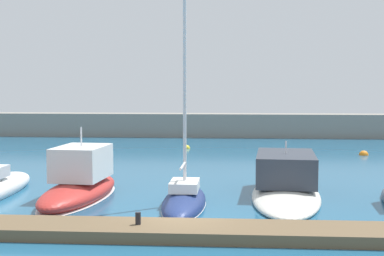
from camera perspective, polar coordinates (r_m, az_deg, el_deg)
ground_plane at (r=21.63m, az=-1.16°, el=-10.08°), size 120.00×120.00×0.00m
dock_pier at (r=20.05m, az=-1.59°, el=-10.62°), size 25.65×2.25×0.43m
breakwater_seawall at (r=57.81m, az=2.23°, el=0.29°), size 108.00×2.73×2.43m
motorboat_red_second at (r=27.10m, az=-11.52°, el=-5.54°), size 3.21×8.18×3.67m
sailboat_navy_third at (r=25.01m, az=-0.81°, el=-7.37°), size 1.96×6.63×13.59m
motorboat_ivory_fourth at (r=27.47m, az=9.69°, el=-5.64°), size 3.99×10.12×2.98m
mooring_buoy_white at (r=38.28m, az=-12.76°, el=-3.79°), size 0.57×0.57×0.57m
mooring_buoy_yellow at (r=47.26m, az=-0.57°, el=-2.12°), size 0.59×0.59×0.59m
mooring_buoy_orange at (r=44.74m, az=17.37°, el=-2.70°), size 0.72×0.72×0.72m
dock_bollard at (r=20.13m, az=-5.61°, el=-9.31°), size 0.20×0.20×0.44m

